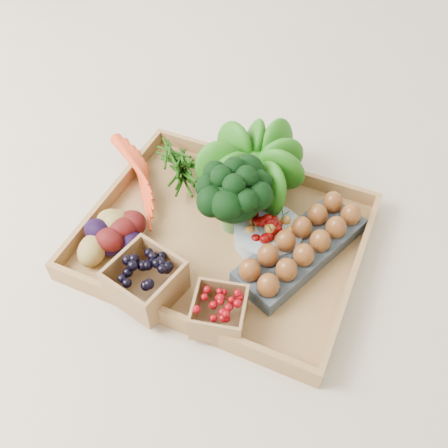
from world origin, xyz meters
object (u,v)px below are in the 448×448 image
at_px(broccoli, 233,206).
at_px(cherry_bowl, 268,234).
at_px(tray, 224,240).
at_px(egg_carton, 301,251).

xyz_separation_m(broccoli, cherry_bowl, (0.08, -0.01, -0.04)).
height_order(tray, egg_carton, egg_carton).
height_order(tray, broccoli, broccoli).
bearing_deg(broccoli, tray, -95.67).
bearing_deg(egg_carton, broccoli, -164.74).
xyz_separation_m(tray, egg_carton, (0.16, 0.02, 0.02)).
distance_m(broccoli, egg_carton, 0.16).
bearing_deg(tray, broccoli, 84.33).
relative_size(tray, egg_carton, 1.85).
xyz_separation_m(cherry_bowl, egg_carton, (0.07, -0.01, -0.00)).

